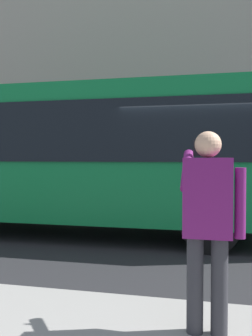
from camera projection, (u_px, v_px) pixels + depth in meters
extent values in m
plane|color=#232326|center=(195.00, 240.00, 7.29)|extent=(60.00, 60.00, 0.00)
cube|color=#A89E8E|center=(204.00, 39.00, 13.73)|extent=(28.00, 0.80, 12.00)
cube|color=#0F7238|center=(68.00, 154.00, 8.00)|extent=(9.00, 2.50, 2.60)
cube|color=black|center=(42.00, 131.00, 6.76)|extent=(7.60, 0.06, 1.10)
cylinder|color=black|center=(211.00, 207.00, 8.43)|extent=(1.00, 0.28, 1.00)
cylinder|color=black|center=(210.00, 224.00, 6.29)|extent=(1.00, 0.28, 1.00)
cylinder|color=#2D2D33|center=(219.00, 286.00, 3.09)|extent=(0.14, 0.14, 0.82)
cylinder|color=#2D2D33|center=(195.00, 284.00, 3.13)|extent=(0.14, 0.14, 0.82)
cube|color=#6B1960|center=(208.00, 197.00, 3.09)|extent=(0.40, 0.24, 0.66)
sphere|color=#D8A884|center=(208.00, 145.00, 3.08)|extent=(0.22, 0.22, 0.22)
cylinder|color=#6B1960|center=(240.00, 203.00, 3.03)|extent=(0.09, 0.09, 0.58)
cylinder|color=#6B1960|center=(187.00, 170.00, 3.28)|extent=(0.09, 0.48, 0.37)
cube|color=black|center=(197.00, 148.00, 3.39)|extent=(0.07, 0.01, 0.14)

